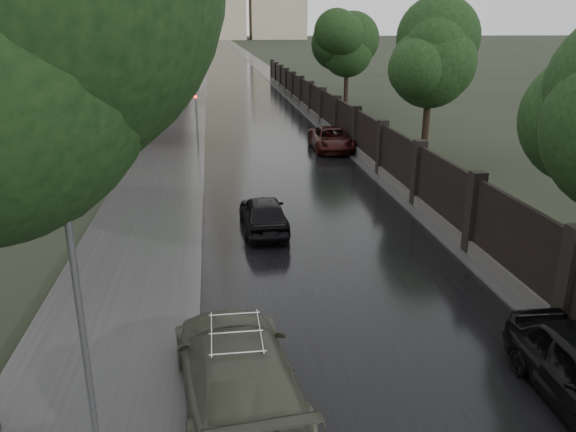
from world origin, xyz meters
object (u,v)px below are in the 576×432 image
Objects in this scene: lamp_post at (84,342)px; tree_right_c at (347,52)px; tree_left_far at (133,56)px; traffic_light at (197,114)px; hatchback_left at (264,213)px; car_right_far at (331,139)px; tree_right_b at (430,68)px; volga_sedan at (237,370)px.

tree_right_c is at bearing 71.48° from lamp_post.
traffic_light is at bearing -53.53° from tree_left_far.
hatchback_left is 0.81× the size of car_right_far.
tree_right_b is 1.83× the size of hatchback_left.
tree_right_c is at bearing -110.25° from hatchback_left.
tree_right_b is at bearing -137.00° from hatchback_left.
car_right_far is (-4.13, 4.02, -4.29)m from tree_right_b.
lamp_post is (-12.90, -38.50, -2.28)m from tree_right_c.
traffic_light is 0.76× the size of volga_sedan.
hatchback_left is at bearing -78.30° from traffic_light.
car_right_far is at bearing -112.85° from hatchback_left.
tree_left_far is 1.40× the size of volga_sedan.
tree_left_far is at bearing 126.47° from traffic_light.
traffic_light is at bearing -93.39° from volga_sedan.
tree_right_c is 1.37× the size of lamp_post.
hatchback_left is (-9.30, -9.07, -4.30)m from tree_right_b.
lamp_post reaches higher than car_right_far.
volga_sedan is at bearing 39.80° from lamp_post.
volga_sedan is (1.12, -21.65, -1.63)m from traffic_light.
tree_left_far is 6.84m from traffic_light.
tree_right_b is 1.33× the size of volga_sedan.
volga_sedan is (2.22, 1.85, -1.91)m from lamp_post.
hatchback_left is (1.38, 9.58, -0.11)m from volga_sedan.
volga_sedan is (-10.68, -36.65, -4.18)m from tree_right_c.
tree_right_c is 28.95m from hatchback_left.
tree_left_far is 1.45× the size of lamp_post.
tree_right_b is 1.75× the size of traffic_light.
lamp_post is at bearing -84.79° from tree_left_far.
traffic_light is (1.10, 23.49, -0.27)m from lamp_post.
volga_sedan is at bearing -87.05° from traffic_light.
car_right_far is (7.67, 1.02, -1.74)m from traffic_light.
lamp_post is 1.33× the size of hatchback_left.
lamp_post is 3.46m from volga_sedan.
tree_right_b is at bearing 57.82° from lamp_post.
car_right_far reaches higher than hatchback_left.
tree_left_far reaches higher than tree_right_b.
volga_sedan is at bearing -105.18° from car_right_far.
car_right_far is at bearing 135.77° from tree_right_b.
hatchback_left is (2.50, -12.07, -1.74)m from traffic_light.
tree_right_c is 1.83× the size of hatchback_left.
volga_sedan is at bearing -79.76° from tree_left_far.
hatchback_left is (6.20, -17.07, -4.59)m from tree_left_far.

